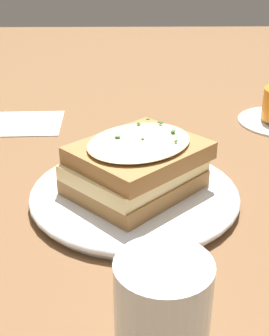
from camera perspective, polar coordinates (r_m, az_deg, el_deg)
name	(u,v)px	position (r m, az deg, el deg)	size (l,w,h in m)	color
ground_plane	(118,209)	(0.55, -1.98, -5.00)	(2.40, 2.40, 0.00)	brown
dinner_plate	(134,194)	(0.56, 0.00, -3.20)	(0.25, 0.25, 0.02)	white
sandwich	(136,165)	(0.54, 0.24, 0.37)	(0.19, 0.18, 0.07)	#A37542
water_glass	(162,321)	(0.34, 3.37, -18.10)	(0.07, 0.07, 0.10)	silver
napkin	(20,123)	(0.81, -13.77, 5.34)	(0.14, 0.11, 0.00)	white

